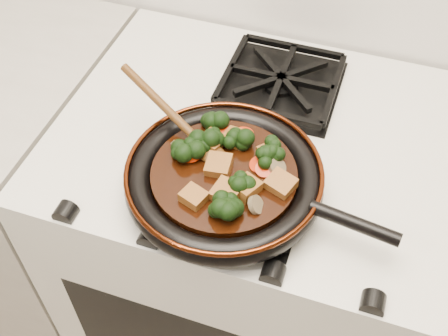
% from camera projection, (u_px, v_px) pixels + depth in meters
% --- Properties ---
extents(stove, '(0.76, 0.60, 0.90)m').
position_uv_depth(stove, '(252.00, 261.00, 1.38)').
color(stove, silver).
rests_on(stove, ground).
extents(burner_grate_front, '(0.23, 0.23, 0.03)m').
position_uv_depth(burner_grate_front, '(238.00, 185.00, 0.94)').
color(burner_grate_front, black).
rests_on(burner_grate_front, stove).
extents(burner_grate_back, '(0.23, 0.23, 0.03)m').
position_uv_depth(burner_grate_back, '(281.00, 81.00, 1.11)').
color(burner_grate_back, black).
rests_on(burner_grate_back, stove).
extents(skillet, '(0.45, 0.33, 0.05)m').
position_uv_depth(skillet, '(225.00, 179.00, 0.91)').
color(skillet, black).
rests_on(skillet, burner_grate_front).
extents(braising_sauce, '(0.24, 0.24, 0.02)m').
position_uv_depth(braising_sauce, '(224.00, 176.00, 0.91)').
color(braising_sauce, black).
rests_on(braising_sauce, skillet).
extents(tofu_cube_0, '(0.05, 0.05, 0.03)m').
position_uv_depth(tofu_cube_0, '(212.00, 142.00, 0.93)').
color(tofu_cube_0, brown).
rests_on(tofu_cube_0, braising_sauce).
extents(tofu_cube_1, '(0.04, 0.05, 0.03)m').
position_uv_depth(tofu_cube_1, '(219.00, 166.00, 0.90)').
color(tofu_cube_1, brown).
rests_on(tofu_cube_1, braising_sauce).
extents(tofu_cube_2, '(0.05, 0.05, 0.03)m').
position_uv_depth(tofu_cube_2, '(281.00, 184.00, 0.87)').
color(tofu_cube_2, brown).
rests_on(tofu_cube_2, braising_sauce).
extents(tofu_cube_3, '(0.04, 0.04, 0.03)m').
position_uv_depth(tofu_cube_3, '(236.00, 138.00, 0.94)').
color(tofu_cube_3, brown).
rests_on(tofu_cube_3, braising_sauce).
extents(tofu_cube_4, '(0.05, 0.05, 0.03)m').
position_uv_depth(tofu_cube_4, '(246.00, 188.00, 0.87)').
color(tofu_cube_4, brown).
rests_on(tofu_cube_4, braising_sauce).
extents(tofu_cube_5, '(0.05, 0.04, 0.02)m').
position_uv_depth(tofu_cube_5, '(194.00, 197.00, 0.86)').
color(tofu_cube_5, brown).
rests_on(tofu_cube_5, braising_sauce).
extents(tofu_cube_6, '(0.05, 0.05, 0.03)m').
position_uv_depth(tofu_cube_6, '(270.00, 154.00, 0.92)').
color(tofu_cube_6, brown).
rests_on(tofu_cube_6, braising_sauce).
extents(tofu_cube_7, '(0.05, 0.05, 0.03)m').
position_uv_depth(tofu_cube_7, '(227.00, 193.00, 0.86)').
color(tofu_cube_7, brown).
rests_on(tofu_cube_7, braising_sauce).
extents(broccoli_floret_0, '(0.07, 0.08, 0.07)m').
position_uv_depth(broccoli_floret_0, '(227.00, 204.00, 0.85)').
color(broccoli_floret_0, black).
rests_on(broccoli_floret_0, braising_sauce).
extents(broccoli_floret_1, '(0.07, 0.08, 0.07)m').
position_uv_depth(broccoli_floret_1, '(214.00, 126.00, 0.95)').
color(broccoli_floret_1, black).
rests_on(broccoli_floret_1, braising_sauce).
extents(broccoli_floret_2, '(0.06, 0.06, 0.06)m').
position_uv_depth(broccoli_floret_2, '(266.00, 148.00, 0.92)').
color(broccoli_floret_2, black).
rests_on(broccoli_floret_2, braising_sauce).
extents(broccoli_floret_3, '(0.07, 0.07, 0.05)m').
position_uv_depth(broccoli_floret_3, '(199.00, 148.00, 0.92)').
color(broccoli_floret_3, black).
rests_on(broccoli_floret_3, braising_sauce).
extents(broccoli_floret_4, '(0.08, 0.08, 0.06)m').
position_uv_depth(broccoli_floret_4, '(239.00, 183.00, 0.87)').
color(broccoli_floret_4, black).
rests_on(broccoli_floret_4, braising_sauce).
extents(broccoli_floret_5, '(0.09, 0.08, 0.07)m').
position_uv_depth(broccoli_floret_5, '(225.00, 208.00, 0.84)').
color(broccoli_floret_5, black).
rests_on(broccoli_floret_5, braising_sauce).
extents(broccoli_floret_6, '(0.09, 0.09, 0.07)m').
position_uv_depth(broccoli_floret_6, '(237.00, 141.00, 0.93)').
color(broccoli_floret_6, black).
rests_on(broccoli_floret_6, braising_sauce).
extents(broccoli_floret_7, '(0.09, 0.09, 0.07)m').
position_uv_depth(broccoli_floret_7, '(210.00, 141.00, 0.93)').
color(broccoli_floret_7, black).
rests_on(broccoli_floret_7, braising_sauce).
extents(broccoli_floret_8, '(0.08, 0.09, 0.07)m').
position_uv_depth(broccoli_floret_8, '(270.00, 158.00, 0.91)').
color(broccoli_floret_8, black).
rests_on(broccoli_floret_8, braising_sauce).
extents(broccoli_floret_9, '(0.08, 0.08, 0.07)m').
position_uv_depth(broccoli_floret_9, '(185.00, 153.00, 0.91)').
color(broccoli_floret_9, black).
rests_on(broccoli_floret_9, braising_sauce).
extents(carrot_coin_0, '(0.03, 0.03, 0.02)m').
position_uv_depth(carrot_coin_0, '(192.00, 156.00, 0.92)').
color(carrot_coin_0, '#B32104').
rests_on(carrot_coin_0, braising_sauce).
extents(carrot_coin_1, '(0.03, 0.03, 0.02)m').
position_uv_depth(carrot_coin_1, '(224.00, 134.00, 0.95)').
color(carrot_coin_1, '#B32104').
rests_on(carrot_coin_1, braising_sauce).
extents(carrot_coin_2, '(0.03, 0.03, 0.02)m').
position_uv_depth(carrot_coin_2, '(265.00, 169.00, 0.90)').
color(carrot_coin_2, '#B32104').
rests_on(carrot_coin_2, braising_sauce).
extents(carrot_coin_3, '(0.03, 0.03, 0.02)m').
position_uv_depth(carrot_coin_3, '(259.00, 165.00, 0.90)').
color(carrot_coin_3, '#B32104').
rests_on(carrot_coin_3, braising_sauce).
extents(carrot_coin_4, '(0.03, 0.03, 0.01)m').
position_uv_depth(carrot_coin_4, '(246.00, 181.00, 0.88)').
color(carrot_coin_4, '#B32104').
rests_on(carrot_coin_4, braising_sauce).
extents(carrot_coin_5, '(0.03, 0.03, 0.02)m').
position_uv_depth(carrot_coin_5, '(245.00, 133.00, 0.95)').
color(carrot_coin_5, '#B32104').
rests_on(carrot_coin_5, braising_sauce).
extents(mushroom_slice_0, '(0.04, 0.04, 0.03)m').
position_uv_depth(mushroom_slice_0, '(180.00, 149.00, 0.92)').
color(mushroom_slice_0, brown).
rests_on(mushroom_slice_0, braising_sauce).
extents(mushroom_slice_1, '(0.03, 0.03, 0.03)m').
position_uv_depth(mushroom_slice_1, '(256.00, 205.00, 0.85)').
color(mushroom_slice_1, brown).
rests_on(mushroom_slice_1, braising_sauce).
extents(mushroom_slice_2, '(0.04, 0.04, 0.03)m').
position_uv_depth(mushroom_slice_2, '(277.00, 167.00, 0.90)').
color(mushroom_slice_2, brown).
rests_on(mushroom_slice_2, braising_sauce).
extents(wooden_spoon, '(0.14, 0.09, 0.22)m').
position_uv_depth(wooden_spoon, '(187.00, 129.00, 0.93)').
color(wooden_spoon, '#4D2D10').
rests_on(wooden_spoon, braising_sauce).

